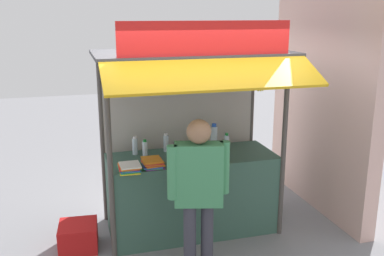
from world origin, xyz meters
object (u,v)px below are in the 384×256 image
object	(u,v)px
water_bottle_center	(145,149)
banana_bunch_inner_left	(164,88)
banana_bunch_rightmost	(224,85)
plastic_crate	(78,236)
magazine_stack_right	(152,163)
banana_bunch_leftmost	(260,85)
water_bottle_left	(227,142)
water_bottle_mid_right	(166,143)
magazine_stack_far_left	(129,168)
water_bottle_far_right	(214,136)
vendor_person	(199,185)
water_bottle_front_right	(135,146)

from	to	relation	value
water_bottle_center	banana_bunch_inner_left	size ratio (longest dim) A/B	0.85
banana_bunch_rightmost	plastic_crate	distance (m)	2.43
magazine_stack_right	banana_bunch_leftmost	distance (m)	1.48
water_bottle_left	water_bottle_mid_right	size ratio (longest dim) A/B	0.98
magazine_stack_far_left	banana_bunch_rightmost	size ratio (longest dim) A/B	1.17
water_bottle_center	banana_bunch_rightmost	xyz separation A→B (m)	(0.77, -0.59, 0.84)
water_bottle_far_right	water_bottle_mid_right	world-z (taller)	water_bottle_far_right
banana_bunch_rightmost	banana_bunch_inner_left	distance (m)	0.65
water_bottle_far_right	banana_bunch_leftmost	world-z (taller)	banana_bunch_leftmost
magazine_stack_far_left	vendor_person	world-z (taller)	vendor_person
water_bottle_mid_right	magazine_stack_right	bearing A→B (deg)	-118.04
water_bottle_front_right	water_bottle_mid_right	distance (m)	0.39
water_bottle_front_right	magazine_stack_far_left	xyz separation A→B (m)	(-0.15, -0.56, -0.07)
banana_bunch_rightmost	vendor_person	size ratio (longest dim) A/B	0.15
magazine_stack_far_left	magazine_stack_right	world-z (taller)	magazine_stack_right
magazine_stack_right	water_bottle_left	bearing A→B (deg)	17.87
water_bottle_front_right	water_bottle_far_right	bearing A→B (deg)	0.89
water_bottle_front_right	vendor_person	size ratio (longest dim) A/B	0.14
water_bottle_mid_right	magazine_stack_far_left	size ratio (longest dim) A/B	0.80
magazine_stack_far_left	banana_bunch_leftmost	size ratio (longest dim) A/B	1.05
vendor_person	banana_bunch_rightmost	bearing A→B (deg)	-116.47
water_bottle_left	banana_bunch_leftmost	bearing A→B (deg)	-74.32
water_bottle_far_right	water_bottle_left	bearing A→B (deg)	-60.33
water_bottle_front_right	banana_bunch_inner_left	bearing A→B (deg)	-73.63
water_bottle_center	banana_bunch_leftmost	xyz separation A→B (m)	(1.19, -0.59, 0.81)
water_bottle_center	water_bottle_mid_right	xyz separation A→B (m)	(0.29, 0.17, 0.01)
plastic_crate	magazine_stack_right	bearing A→B (deg)	-10.75
water_bottle_center	plastic_crate	xyz separation A→B (m)	(-0.84, -0.18, -0.93)
water_bottle_left	banana_bunch_leftmost	xyz separation A→B (m)	(0.16, -0.58, 0.81)
water_bottle_far_right	banana_bunch_rightmost	xyz separation A→B (m)	(-0.15, -0.76, 0.79)
magazine_stack_right	water_bottle_mid_right	bearing A→B (deg)	61.96
water_bottle_front_right	water_bottle_far_right	size ratio (longest dim) A/B	0.73
magazine_stack_far_left	plastic_crate	distance (m)	1.08
magazine_stack_far_left	vendor_person	size ratio (longest dim) A/B	0.18
water_bottle_mid_right	water_bottle_far_right	bearing A→B (deg)	-0.12
vendor_person	water_bottle_far_right	bearing A→B (deg)	-100.11
water_bottle_left	vendor_person	bearing A→B (deg)	-122.85
water_bottle_left	banana_bunch_inner_left	bearing A→B (deg)	-147.76
banana_bunch_rightmost	banana_bunch_leftmost	xyz separation A→B (m)	(0.42, -0.00, -0.02)
banana_bunch_leftmost	plastic_crate	xyz separation A→B (m)	(-2.03, 0.42, -1.75)
magazine_stack_far_left	banana_bunch_leftmost	world-z (taller)	banana_bunch_leftmost
water_bottle_far_right	magazine_stack_far_left	bearing A→B (deg)	-153.77
magazine_stack_right	banana_bunch_inner_left	world-z (taller)	banana_bunch_inner_left
banana_bunch_leftmost	plastic_crate	size ratio (longest dim) A/B	0.65
water_bottle_center	magazine_stack_far_left	bearing A→B (deg)	-120.97
magazine_stack_far_left	banana_bunch_inner_left	xyz separation A→B (m)	(0.37, -0.18, 0.90)
water_bottle_center	plastic_crate	distance (m)	1.27
water_bottle_left	banana_bunch_inner_left	world-z (taller)	banana_bunch_inner_left
banana_bunch_inner_left	vendor_person	world-z (taller)	banana_bunch_inner_left
water_bottle_center	vendor_person	world-z (taller)	vendor_person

